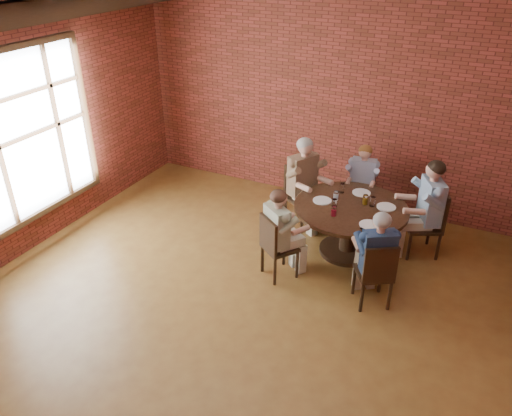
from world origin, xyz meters
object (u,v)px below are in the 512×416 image
at_px(chair_a, 430,220).
at_px(chair_e, 376,273).
at_px(diner_c, 305,183).
at_px(diner_a, 425,209).
at_px(diner_e, 375,259).
at_px(diner_b, 361,184).
at_px(diner_d, 280,234).
at_px(chair_b, 361,190).
at_px(dining_table, 350,220).
at_px(chair_d, 275,245).
at_px(smartphone, 365,227).
at_px(chair_c, 301,191).

distance_m(chair_a, chair_e, 1.55).
height_order(diner_c, chair_e, diner_c).
height_order(diner_a, diner_e, diner_a).
distance_m(diner_b, diner_d, 1.96).
relative_size(diner_a, chair_b, 1.58).
relative_size(dining_table, diner_a, 1.10).
xyz_separation_m(diner_a, diner_b, (-1.03, 0.52, -0.08)).
bearing_deg(chair_b, chair_a, -32.63).
xyz_separation_m(diner_a, chair_e, (-0.29, -1.46, -0.21)).
xyz_separation_m(chair_a, chair_d, (-1.70, -1.48, -0.03)).
bearing_deg(smartphone, chair_a, 65.74).
bearing_deg(diner_d, chair_a, -103.84).
relative_size(diner_a, diner_b, 1.13).
distance_m(dining_table, chair_e, 1.18).
bearing_deg(diner_d, diner_a, -103.20).
bearing_deg(smartphone, diner_c, 152.00).
xyz_separation_m(diner_b, chair_c, (-0.83, -0.44, -0.10)).
distance_m(chair_d, smartphone, 1.17).
height_order(chair_b, diner_d, diner_d).
bearing_deg(chair_e, diner_b, -101.49).
distance_m(diner_b, diner_c, 0.90).
xyz_separation_m(diner_a, diner_d, (-1.57, -1.37, -0.07)).
height_order(dining_table, diner_a, diner_a).
relative_size(chair_e, diner_e, 0.71).
bearing_deg(smartphone, diner_d, -144.39).
height_order(diner_a, diner_d, diner_a).
bearing_deg(chair_a, dining_table, -90.00).
bearing_deg(diner_b, dining_table, -90.00).
relative_size(diner_a, smartphone, 10.36).
bearing_deg(smartphone, diner_b, 117.63).
height_order(chair_c, diner_e, diner_e).
relative_size(chair_a, chair_b, 1.10).
xyz_separation_m(diner_b, smartphone, (0.43, -1.44, 0.13)).
relative_size(chair_a, chair_c, 1.00).
bearing_deg(chair_d, chair_e, -145.36).
height_order(chair_d, diner_d, diner_d).
relative_size(diner_d, chair_e, 1.40).
height_order(diner_b, diner_d, diner_d).
xyz_separation_m(dining_table, chair_c, (-0.94, 0.53, -0.00)).
xyz_separation_m(chair_d, diner_d, (0.05, 0.06, 0.14)).
xyz_separation_m(chair_b, diner_b, (0.01, -0.07, 0.14)).
xyz_separation_m(chair_b, diner_c, (-0.74, -0.56, 0.22)).
bearing_deg(diner_b, chair_b, 90.00).
xyz_separation_m(dining_table, chair_a, (1.00, 0.50, -0.00)).
relative_size(chair_c, diner_c, 0.69).
bearing_deg(chair_e, diner_a, -133.23).
height_order(chair_a, diner_d, diner_d).
distance_m(chair_b, diner_d, 2.04).
distance_m(diner_a, diner_b, 1.15).
bearing_deg(chair_c, chair_d, -141.49).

